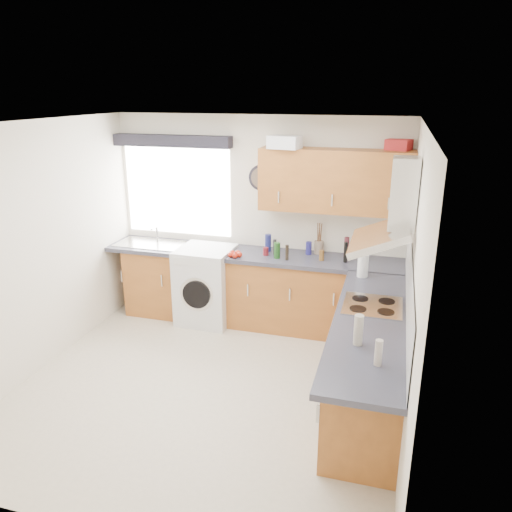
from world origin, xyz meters
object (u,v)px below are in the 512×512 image
(extractor_hood, at_px, (392,214))
(washing_machine, at_px, (206,285))
(oven, at_px, (369,354))
(upper_cabinets, at_px, (335,181))

(extractor_hood, bearing_deg, washing_machine, 152.87)
(extractor_hood, bearing_deg, oven, 180.00)
(oven, xyz_separation_m, washing_machine, (-2.05, 1.10, 0.05))
(extractor_hood, relative_size, upper_cabinets, 0.46)
(washing_machine, bearing_deg, extractor_hood, -25.81)
(extractor_hood, bearing_deg, upper_cabinets, 116.13)
(oven, distance_m, upper_cabinets, 1.99)
(extractor_hood, relative_size, washing_machine, 0.82)
(oven, distance_m, washing_machine, 2.32)
(oven, height_order, extractor_hood, extractor_hood)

